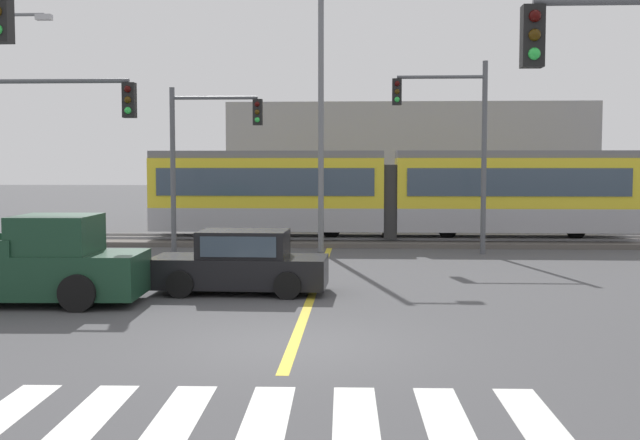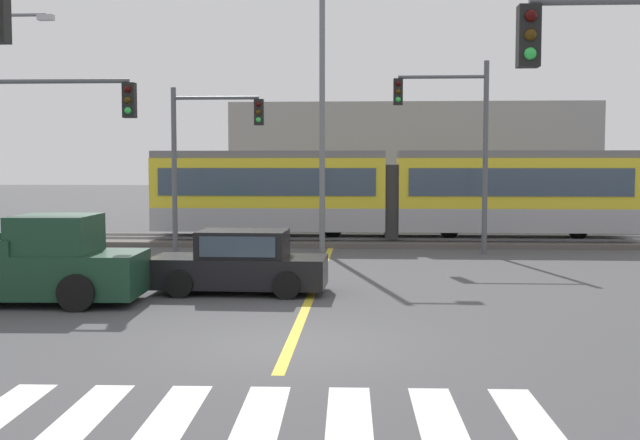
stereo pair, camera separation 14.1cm
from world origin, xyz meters
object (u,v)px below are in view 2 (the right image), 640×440
light_rail_tram (391,191)px  traffic_light_far_right (456,130)px  pickup_truck (26,266)px  traffic_light_far_left (205,144)px  street_lamp_centre (326,105)px  sedan_crossing (240,264)px  traffic_light_mid_left (36,138)px

light_rail_tram → traffic_light_far_right: traffic_light_far_right is taller
pickup_truck → traffic_light_far_right: (10.66, 10.43, 3.43)m
pickup_truck → traffic_light_far_left: size_ratio=0.95×
light_rail_tram → street_lamp_centre: (-2.38, -3.27, 3.12)m
street_lamp_centre → light_rail_tram: bearing=54.0°
light_rail_tram → pickup_truck: light_rail_tram is taller
sedan_crossing → light_rail_tram: bearing=71.8°
traffic_light_far_right → traffic_light_mid_left: traffic_light_far_right is taller
traffic_light_far_left → traffic_light_mid_left: traffic_light_far_left is taller
traffic_light_far_left → street_lamp_centre: 4.45m
street_lamp_centre → traffic_light_mid_left: bearing=-133.3°
traffic_light_far_right → light_rail_tram: bearing=120.5°
sedan_crossing → traffic_light_far_left: size_ratio=0.74×
light_rail_tram → sedan_crossing: size_ratio=4.36×
pickup_truck → traffic_light_far_right: traffic_light_far_right is taller
light_rail_tram → pickup_truck: size_ratio=3.38×
pickup_truck → street_lamp_centre: size_ratio=0.59×
light_rail_tram → street_lamp_centre: size_ratio=2.00×
traffic_light_mid_left → street_lamp_centre: bearing=46.7°
traffic_light_mid_left → street_lamp_centre: street_lamp_centre is taller
sedan_crossing → traffic_light_mid_left: size_ratio=0.76×
traffic_light_far_left → street_lamp_centre: (4.23, 0.31, 1.35)m
light_rail_tram → sedan_crossing: (-4.02, -12.26, -1.35)m
traffic_light_far_right → pickup_truck: bearing=-135.6°
light_rail_tram → traffic_light_mid_left: size_ratio=3.33×
traffic_light_far_left → traffic_light_mid_left: (-2.96, -7.31, -0.04)m
light_rail_tram → traffic_light_far_right: 4.69m
pickup_truck → traffic_light_far_right: 15.30m
sedan_crossing → pickup_truck: pickup_truck is taller
sedan_crossing → traffic_light_far_right: 11.22m
traffic_light_far_right → traffic_light_far_left: traffic_light_far_right is taller
traffic_light_mid_left → traffic_light_far_right: bearing=32.2°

